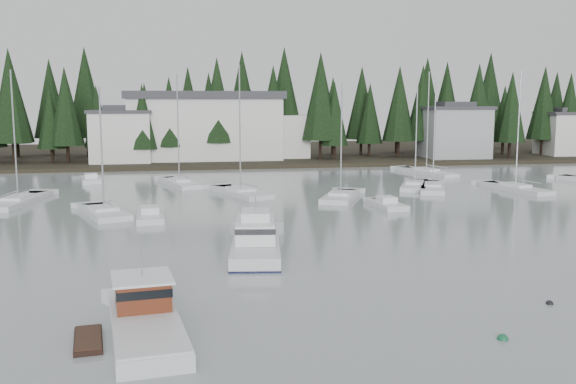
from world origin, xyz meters
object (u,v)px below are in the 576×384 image
(house_west, at_px, (121,135))
(sailboat_9, at_px, (515,190))
(sailboat_8, at_px, (341,198))
(lobster_boat_brown, at_px, (143,323))
(runabout_3, at_px, (91,181))
(sailboat_5, at_px, (18,203))
(sailboat_7, at_px, (241,194))
(harbor_inn, at_px, (218,126))
(sailboat_4, at_px, (179,184))
(runabout_4, at_px, (150,217))
(runabout_1, at_px, (386,206))
(sailboat_6, at_px, (426,173))
(sailboat_11, at_px, (104,214))
(house_east_a, at_px, (454,131))
(cabin_cruiser_center, at_px, (256,243))
(house_east_b, at_px, (568,132))
(sailboat_12, at_px, (415,187))
(sailboat_0, at_px, (433,189))

(house_west, relative_size, sailboat_9, 0.70)
(house_west, distance_m, sailboat_8, 46.54)
(lobster_boat_brown, relative_size, runabout_3, 1.53)
(sailboat_5, distance_m, sailboat_7, 22.06)
(harbor_inn, xyz_separation_m, sailboat_4, (-6.36, -28.57, -5.70))
(sailboat_4, bearing_deg, sailboat_5, 108.17)
(sailboat_8, distance_m, sailboat_9, 20.99)
(sailboat_5, xyz_separation_m, runabout_4, (13.03, -10.34, 0.07))
(lobster_boat_brown, bearing_deg, house_west, -2.04)
(runabout_1, bearing_deg, sailboat_6, -34.07)
(lobster_boat_brown, distance_m, sailboat_11, 30.49)
(house_east_a, relative_size, sailboat_5, 0.79)
(cabin_cruiser_center, bearing_deg, house_west, 20.12)
(sailboat_11, bearing_deg, cabin_cruiser_center, -164.32)
(cabin_cruiser_center, height_order, sailboat_9, sailboat_9)
(lobster_boat_brown, relative_size, sailboat_7, 0.62)
(house_east_a, xyz_separation_m, sailboat_8, (-29.17, -38.09, -4.84))
(house_west, xyz_separation_m, sailboat_6, (42.05, -18.98, -4.58))
(sailboat_8, height_order, sailboat_9, sailboat_9)
(house_east_b, bearing_deg, house_east_a, -174.81)
(sailboat_9, xyz_separation_m, sailboat_12, (-10.18, 4.19, -0.00))
(sailboat_9, relative_size, runabout_4, 2.01)
(sailboat_12, bearing_deg, house_west, 72.04)
(house_east_b, distance_m, lobster_boat_brown, 102.41)
(runabout_3, bearing_deg, sailboat_8, -135.02)
(sailboat_6, bearing_deg, sailboat_7, 104.16)
(house_east_b, bearing_deg, runabout_3, -164.64)
(house_east_a, relative_size, sailboat_9, 0.78)
(house_east_a, distance_m, sailboat_6, 22.12)
(sailboat_8, xyz_separation_m, runabout_3, (-26.88, 18.65, 0.07))
(runabout_1, bearing_deg, sailboat_0, -45.16)
(sailboat_7, relative_size, sailboat_8, 1.15)
(runabout_1, xyz_separation_m, runabout_4, (-21.64, -2.11, 0.00))
(cabin_cruiser_center, distance_m, sailboat_7, 26.55)
(house_west, distance_m, sailboat_11, 44.80)
(house_east_b, height_order, sailboat_8, sailboat_8)
(cabin_cruiser_center, bearing_deg, sailboat_5, 47.63)
(sailboat_11, bearing_deg, sailboat_8, -96.03)
(lobster_boat_brown, height_order, runabout_4, lobster_boat_brown)
(cabin_cruiser_center, height_order, runabout_3, cabin_cruiser_center)
(runabout_1, height_order, runabout_4, same)
(sailboat_0, distance_m, sailboat_12, 2.44)
(harbor_inn, xyz_separation_m, runabout_4, (-8.85, -50.18, -5.64))
(lobster_boat_brown, bearing_deg, runabout_4, -5.69)
(sailboat_5, bearing_deg, sailboat_4, -44.22)
(sailboat_4, distance_m, sailboat_7, 11.05)
(cabin_cruiser_center, bearing_deg, runabout_3, 28.70)
(house_west, relative_size, cabin_cruiser_center, 0.93)
(harbor_inn, xyz_separation_m, runabout_3, (-17.09, -23.78, -5.64))
(sailboat_0, relative_size, sailboat_12, 0.98)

